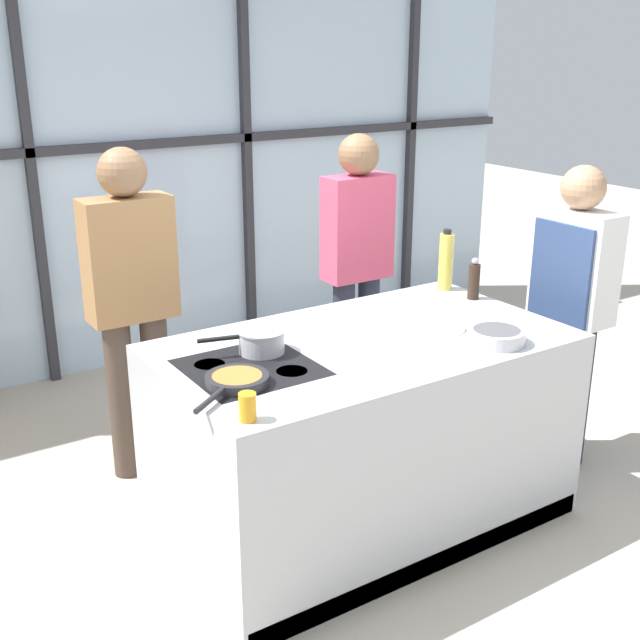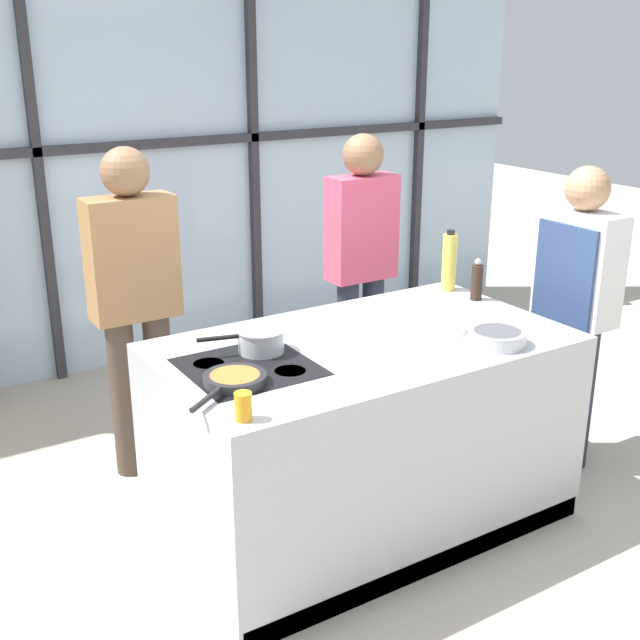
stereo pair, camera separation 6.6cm
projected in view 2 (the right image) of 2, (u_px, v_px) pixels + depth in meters
ground_plane at (361, 518)px, 3.91m from camera, size 18.00×18.00×0.00m
back_window_wall at (151, 163)px, 5.51m from camera, size 6.40×0.10×2.80m
demo_island at (363, 433)px, 3.76m from camera, size 1.85×1.05×0.93m
chef at (574, 301)px, 4.19m from camera, size 0.23×0.44×1.62m
spectator_far_left at (135, 294)px, 4.07m from camera, size 0.44×0.24×1.73m
spectator_center_left at (361, 257)px, 4.77m from camera, size 0.41×0.24×1.71m
frying_pan at (234, 379)px, 3.14m from camera, size 0.40×0.33×0.04m
saucepan at (260, 340)px, 3.46m from camera, size 0.37×0.21×0.10m
white_plate at (439, 328)px, 3.73m from camera, size 0.25×0.25×0.01m
mixing_bowl at (497, 337)px, 3.55m from camera, size 0.26×0.26×0.06m
oil_bottle at (449, 262)px, 4.28m from camera, size 0.08×0.08×0.33m
pepper_grinder at (477, 281)px, 4.14m from camera, size 0.06×0.06×0.22m
juice_glass_near at (243, 406)px, 2.83m from camera, size 0.06×0.06×0.10m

